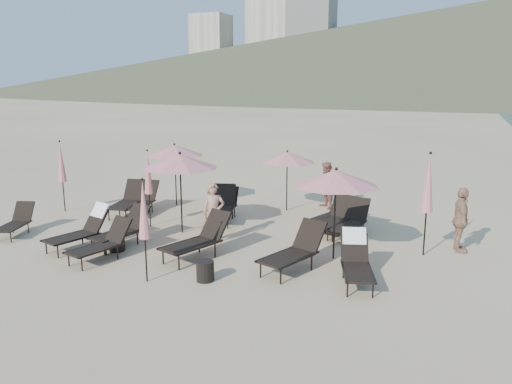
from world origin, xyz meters
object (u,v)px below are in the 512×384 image
at_px(umbrella_closed_3, 148,173).
at_px(lounger_4, 295,250).
at_px(lounger_13, 351,220).
at_px(umbrella_closed_1, 428,184).
at_px(umbrella_open_2, 175,150).
at_px(beachgoer_b, 326,185).
at_px(umbrella_closed_2, 61,162).
at_px(lounger_6, 140,200).
at_px(umbrella_open_3, 287,157).
at_px(umbrella_open_1, 336,178).
at_px(lounger_12, 82,228).
at_px(lounger_2, 122,229).
at_px(lounger_1, 102,242).
at_px(lounger_7, 128,200).
at_px(lounger_9, 225,205).
at_px(lounger_0, 16,222).
at_px(side_table_1, 205,271).
at_px(lounger_3, 198,238).
at_px(lounger_5, 356,260).
at_px(lounger_8, 222,206).
at_px(lounger_10, 335,217).
at_px(lounger_11, 332,213).
at_px(beachgoer_a, 214,213).
at_px(umbrella_open_0, 180,161).
at_px(beachgoer_c, 461,220).
at_px(side_table_0, 117,243).
at_px(umbrella_closed_0, 144,210).

bearing_deg(umbrella_closed_3, lounger_4, -19.67).
relative_size(lounger_13, umbrella_closed_1, 0.67).
height_order(umbrella_open_2, beachgoer_b, umbrella_open_2).
bearing_deg(umbrella_closed_2, umbrella_closed_1, 0.02).
bearing_deg(lounger_6, beachgoer_b, 22.28).
distance_m(umbrella_open_2, umbrella_open_3, 3.92).
bearing_deg(umbrella_open_1, beachgoer_b, 106.83).
height_order(lounger_4, lounger_12, lounger_12).
bearing_deg(lounger_2, lounger_1, -67.05).
distance_m(lounger_7, lounger_9, 3.23).
height_order(lounger_0, side_table_1, lounger_0).
xyz_separation_m(lounger_3, lounger_5, (3.86, -0.02, -0.00)).
height_order(lounger_8, lounger_10, lounger_8).
relative_size(lounger_11, umbrella_closed_2, 0.67).
bearing_deg(lounger_3, lounger_4, 21.32).
height_order(lounger_8, side_table_1, lounger_8).
height_order(lounger_9, umbrella_open_1, umbrella_open_1).
relative_size(umbrella_open_3, umbrella_closed_2, 0.86).
bearing_deg(side_table_1, lounger_5, 22.14).
xyz_separation_m(umbrella_open_3, beachgoer_a, (-0.64, -4.07, -1.00)).
xyz_separation_m(lounger_8, lounger_13, (4.04, -0.05, -0.03)).
xyz_separation_m(lounger_3, umbrella_closed_1, (5.07, 2.33, 1.31)).
relative_size(lounger_1, umbrella_closed_2, 0.72).
bearing_deg(umbrella_open_0, beachgoer_c, 9.65).
xyz_separation_m(umbrella_open_1, beachgoer_c, (2.81, 1.72, -1.16)).
bearing_deg(lounger_13, side_table_1, -110.51).
height_order(lounger_6, lounger_8, lounger_8).
bearing_deg(lounger_11, side_table_0, -117.62).
xyz_separation_m(lounger_12, side_table_1, (4.04, -0.80, -0.29)).
bearing_deg(beachgoer_b, lounger_4, -33.91).
height_order(lounger_4, umbrella_open_3, umbrella_open_3).
bearing_deg(lounger_11, lounger_12, -122.70).
distance_m(umbrella_open_3, umbrella_closed_3, 4.62).
relative_size(lounger_7, umbrella_closed_0, 0.84).
distance_m(lounger_12, beachgoer_c, 9.67).
bearing_deg(lounger_2, umbrella_open_1, 22.66).
height_order(lounger_8, umbrella_open_0, umbrella_open_0).
height_order(lounger_5, side_table_1, lounger_5).
relative_size(umbrella_open_3, umbrella_closed_1, 0.79).
bearing_deg(beachgoer_a, lounger_2, 178.93).
bearing_deg(beachgoer_c, umbrella_closed_3, 84.48).
relative_size(lounger_9, lounger_13, 0.96).
relative_size(umbrella_open_2, beachgoer_a, 1.35).
distance_m(lounger_2, lounger_6, 3.25).
relative_size(lounger_4, umbrella_open_2, 0.88).
relative_size(umbrella_closed_3, side_table_0, 5.32).
relative_size(lounger_6, lounger_9, 1.10).
xyz_separation_m(lounger_10, side_table_1, (-1.70, -4.62, -0.24)).
xyz_separation_m(lounger_1, side_table_1, (2.93, -0.23, -0.21)).
bearing_deg(lounger_12, umbrella_open_3, 72.74).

